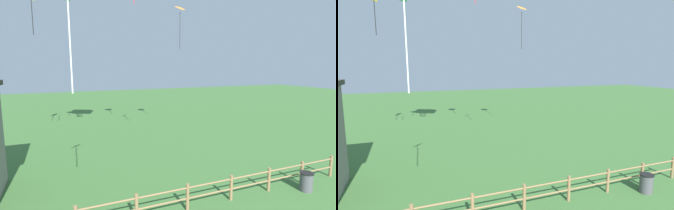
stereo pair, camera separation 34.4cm
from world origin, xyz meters
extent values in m
cylinder|color=olive|center=(-2.11, 6.19, 0.56)|extent=(0.14, 0.14, 1.12)
cylinder|color=olive|center=(0.00, 6.19, 0.56)|extent=(0.14, 0.14, 1.12)
cylinder|color=olive|center=(2.11, 6.19, 0.56)|extent=(0.14, 0.14, 1.12)
cylinder|color=olive|center=(4.23, 6.19, 0.56)|extent=(0.14, 0.14, 1.12)
cylinder|color=olive|center=(6.34, 6.19, 0.56)|extent=(0.14, 0.14, 1.12)
cylinder|color=olive|center=(8.46, 6.19, 0.56)|extent=(0.14, 0.14, 1.12)
cylinder|color=olive|center=(0.00, 6.19, 0.95)|extent=(16.92, 0.07, 0.07)
cylinder|color=olive|center=(0.00, 6.19, 0.50)|extent=(16.92, 0.07, 0.07)
cylinder|color=#4C4C51|center=(5.86, 5.52, 0.42)|extent=(0.58, 0.58, 0.84)
cylinder|color=black|center=(5.86, 5.52, 0.86)|extent=(0.62, 0.62, 0.04)
cylinder|color=black|center=(-5.79, 17.34, 8.99)|extent=(0.05, 0.05, 2.36)
cylinder|color=white|center=(-4.10, 6.47, 6.36)|extent=(0.05, 0.05, 2.96)
cone|color=orange|center=(4.89, 17.22, 10.39)|extent=(1.06, 1.02, 0.44)
cylinder|color=#333338|center=(4.89, 17.22, 8.60)|extent=(0.05, 0.05, 2.90)
camera|label=1|loc=(-4.57, -2.55, 5.77)|focal=28.00mm
camera|label=2|loc=(-4.25, -2.68, 5.77)|focal=28.00mm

